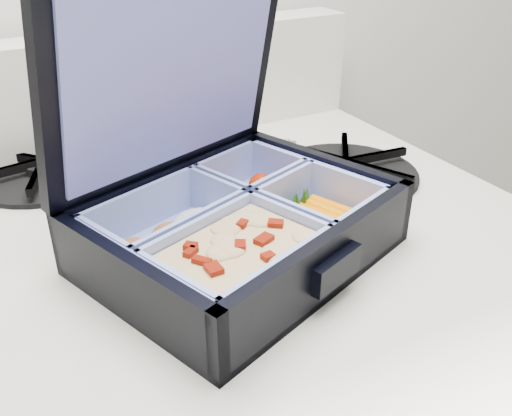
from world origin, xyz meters
TOP-DOWN VIEW (x-y plane):
  - bento_box at (-0.33, 1.64)m, footprint 0.30×0.27m
  - burner_grate at (-0.15, 1.73)m, footprint 0.18×0.18m
  - burner_grate_rear at (-0.45, 1.89)m, footprint 0.19×0.19m
  - fork at (-0.21, 1.77)m, footprint 0.12×0.15m

SIDE VIEW (x-z plane):
  - fork at x=-0.21m, z-range 0.89..0.90m
  - burner_grate_rear at x=-0.45m, z-range 0.89..0.91m
  - burner_grate at x=-0.15m, z-range 0.89..0.92m
  - bento_box at x=-0.33m, z-range 0.89..0.95m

